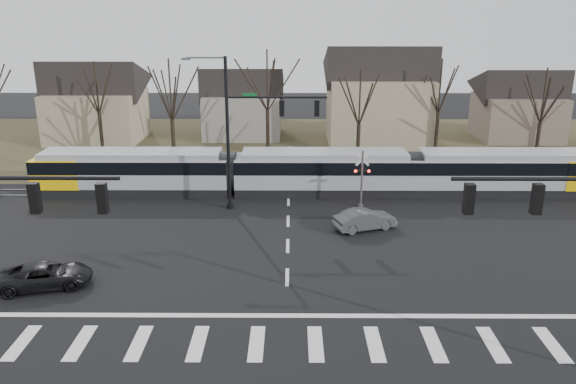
{
  "coord_description": "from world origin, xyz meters",
  "views": [
    {
      "loc": [
        0.2,
        -23.82,
        12.87
      ],
      "look_at": [
        0.0,
        9.0,
        2.3
      ],
      "focal_mm": 35.0,
      "sensor_mm": 36.0,
      "label": 1
    }
  ],
  "objects_px": {
    "suv": "(46,276)",
    "rail_crossing_signal": "(362,181)",
    "sedan": "(365,219)",
    "tram": "(322,170)"
  },
  "relations": [
    {
      "from": "sedan",
      "to": "rail_crossing_signal",
      "type": "relative_size",
      "value": 1.03
    },
    {
      "from": "tram",
      "to": "sedan",
      "type": "height_order",
      "value": "tram"
    },
    {
      "from": "sedan",
      "to": "suv",
      "type": "relative_size",
      "value": 0.88
    },
    {
      "from": "tram",
      "to": "suv",
      "type": "bearing_deg",
      "value": -133.24
    },
    {
      "from": "tram",
      "to": "suv",
      "type": "distance_m",
      "value": 20.78
    },
    {
      "from": "suv",
      "to": "rail_crossing_signal",
      "type": "distance_m",
      "value": 20.62
    },
    {
      "from": "tram",
      "to": "sedan",
      "type": "distance_m",
      "value": 7.8
    },
    {
      "from": "sedan",
      "to": "suv",
      "type": "height_order",
      "value": "sedan"
    },
    {
      "from": "suv",
      "to": "rail_crossing_signal",
      "type": "relative_size",
      "value": 1.17
    },
    {
      "from": "suv",
      "to": "rail_crossing_signal",
      "type": "height_order",
      "value": "rail_crossing_signal"
    }
  ]
}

